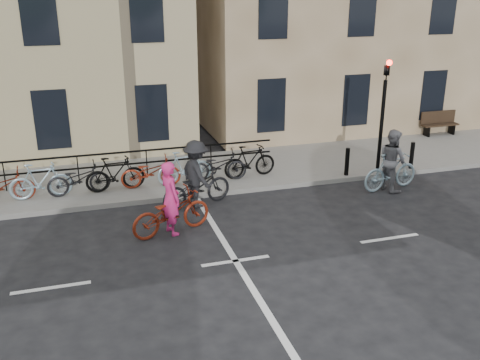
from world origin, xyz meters
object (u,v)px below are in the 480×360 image
object	(u,v)px
cyclist_grey	(391,166)
cyclist_dark	(196,181)
traffic_light	(384,102)
bench	(439,122)
cyclist_pink	(171,209)

from	to	relation	value
cyclist_grey	cyclist_dark	bearing A→B (deg)	77.18
cyclist_grey	cyclist_dark	xyz separation A→B (m)	(-5.98, 0.41, -0.01)
traffic_light	cyclist_dark	world-z (taller)	traffic_light
traffic_light	bench	bearing A→B (deg)	35.25
traffic_light	bench	world-z (taller)	traffic_light
bench	cyclist_grey	bearing A→B (deg)	-137.65
bench	cyclist_dark	bearing A→B (deg)	-158.99
cyclist_dark	cyclist_grey	bearing A→B (deg)	-112.55
cyclist_dark	cyclist_pink	bearing A→B (deg)	128.60
bench	cyclist_dark	size ratio (longest dim) A/B	0.70
traffic_light	cyclist_dark	bearing A→B (deg)	-172.07
cyclist_pink	cyclist_dark	distance (m)	1.84
cyclist_grey	cyclist_pink	bearing A→B (deg)	90.37
cyclist_pink	bench	bearing A→B (deg)	-81.79
bench	cyclist_dark	xyz separation A→B (m)	(-11.13, -4.27, 0.09)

